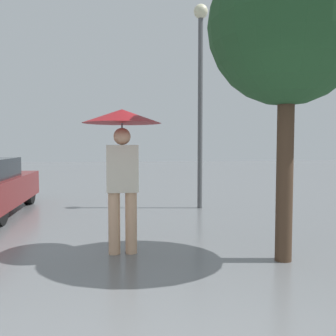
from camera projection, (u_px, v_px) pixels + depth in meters
pedestrian at (122, 142)px, 4.85m from camera, size 1.02×1.02×1.89m
tree at (288, 27)px, 4.46m from camera, size 1.91×1.91×3.81m
street_lamp at (200, 75)px, 8.30m from camera, size 0.31×0.31×4.52m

